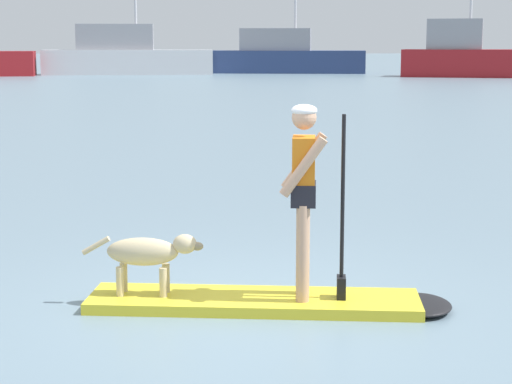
{
  "coord_description": "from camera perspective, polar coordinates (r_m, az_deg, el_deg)",
  "views": [
    {
      "loc": [
        0.18,
        -7.85,
        2.39
      ],
      "look_at": [
        0.0,
        1.0,
        0.9
      ],
      "focal_mm": 62.32,
      "sensor_mm": 36.0,
      "label": 1
    }
  ],
  "objects": [
    {
      "name": "dog",
      "position": [
        8.21,
        -6.94,
        -3.94
      ],
      "size": [
        1.13,
        0.25,
        0.57
      ],
      "color": "#CCB78C",
      "rests_on": "paddleboard"
    },
    {
      "name": "ground_plane",
      "position": [
        8.21,
        -0.14,
        -7.37
      ],
      "size": [
        400.0,
        400.0,
        0.0
      ],
      "primitive_type": "plane",
      "color": "slate"
    },
    {
      "name": "person_paddler",
      "position": [
        7.94,
        3.18,
        0.34
      ],
      "size": [
        0.61,
        0.49,
        1.76
      ],
      "color": "tan",
      "rests_on": "paddleboard"
    },
    {
      "name": "moored_boat_far_starboard",
      "position": [
        72.11,
        1.84,
        8.72
      ],
      "size": [
        12.65,
        4.33,
        11.46
      ],
      "color": "navy",
      "rests_on": "ground_plane"
    },
    {
      "name": "moored_boat_outer",
      "position": [
        65.42,
        13.01,
        8.57
      ],
      "size": [
        9.0,
        5.27,
        12.39
      ],
      "color": "maroon",
      "rests_on": "ground_plane"
    },
    {
      "name": "moored_boat_port",
      "position": [
        69.21,
        -8.41,
        8.66
      ],
      "size": [
        13.03,
        4.36,
        9.86
      ],
      "color": "silver",
      "rests_on": "ground_plane"
    },
    {
      "name": "paddleboard",
      "position": [
        8.18,
        1.45,
        -7.07
      ],
      "size": [
        3.34,
        0.89,
        0.1
      ],
      "color": "yellow",
      "rests_on": "ground_plane"
    }
  ]
}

